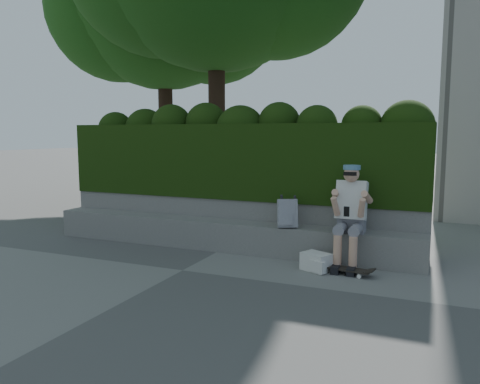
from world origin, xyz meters
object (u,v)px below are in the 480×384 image
at_px(person, 350,212).
at_px(backpack_plaid, 287,213).
at_px(skateboard, 341,268).
at_px(backpack_ground, 316,262).

relative_size(person, backpack_plaid, 3.38).
relative_size(skateboard, backpack_plaid, 1.94).
distance_m(skateboard, backpack_plaid, 1.15).
bearing_deg(backpack_plaid, backpack_ground, -65.74).
height_order(person, backpack_plaid, person).
relative_size(backpack_plaid, backpack_ground, 1.13).
bearing_deg(backpack_ground, person, 71.02).
xyz_separation_m(person, backpack_plaid, (-0.91, 0.08, -0.10)).
xyz_separation_m(backpack_plaid, backpack_ground, (0.55, -0.46, -0.54)).
xyz_separation_m(skateboard, backpack_ground, (-0.32, 0.01, 0.05)).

